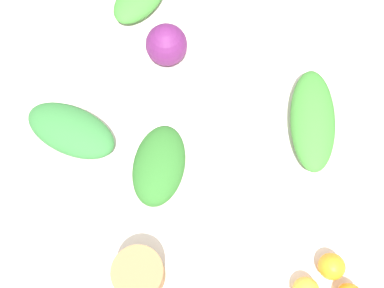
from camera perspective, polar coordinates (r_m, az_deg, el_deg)
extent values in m
plane|color=#B2A899|center=(2.05, 0.00, -8.02)|extent=(8.00, 8.00, 0.00)
cube|color=silver|center=(1.39, 0.00, -0.57)|extent=(1.48, 1.03, 0.03)
cylinder|color=olive|center=(2.11, -7.01, 15.58)|extent=(0.06, 0.06, 0.68)
sphere|color=#601E5B|center=(1.48, -3.42, 13.07)|extent=(0.14, 0.14, 0.14)
cylinder|color=#997047|center=(1.23, -7.07, -16.76)|extent=(0.14, 0.14, 0.10)
ellipsoid|color=#2D6B28|center=(1.31, -4.41, -2.80)|extent=(0.27, 0.31, 0.08)
ellipsoid|color=#3D8433|center=(1.42, 15.78, 3.19)|extent=(0.32, 0.38, 0.08)
ellipsoid|color=#337538|center=(1.41, -15.85, 1.79)|extent=(0.33, 0.22, 0.08)
sphere|color=orange|center=(1.30, 18.11, -15.25)|extent=(0.07, 0.07, 0.07)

